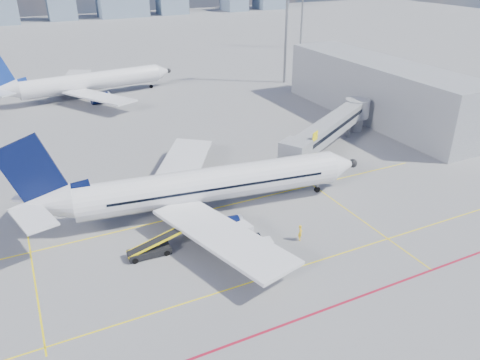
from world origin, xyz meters
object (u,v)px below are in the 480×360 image
at_px(belt_loader, 151,250).
at_px(ramp_worker, 300,233).
at_px(baggage_tug, 259,244).
at_px(second_aircraft, 84,83).
at_px(cargo_dolly, 234,237).
at_px(main_aircraft, 197,187).

height_order(belt_loader, ramp_worker, belt_loader).
bearing_deg(ramp_worker, belt_loader, 113.14).
height_order(baggage_tug, ramp_worker, ramp_worker).
distance_m(second_aircraft, ramp_worker, 64.83).
bearing_deg(belt_loader, cargo_dolly, -13.39).
xyz_separation_m(second_aircraft, baggage_tug, (5.97, -63.70, -2.39)).
relative_size(second_aircraft, ramp_worker, 21.15).
xyz_separation_m(baggage_tug, cargo_dolly, (-1.95, 1.75, 0.37)).
xyz_separation_m(main_aircraft, baggage_tug, (2.59, -10.01, -2.39)).
relative_size(baggage_tug, ramp_worker, 1.51).
bearing_deg(main_aircraft, second_aircraft, 101.22).
distance_m(cargo_dolly, belt_loader, 8.41).
distance_m(second_aircraft, cargo_dolly, 62.12).
bearing_deg(baggage_tug, cargo_dolly, 147.35).
bearing_deg(main_aircraft, baggage_tug, -67.86).
bearing_deg(cargo_dolly, baggage_tug, -50.71).
height_order(cargo_dolly, ramp_worker, cargo_dolly).
height_order(main_aircraft, belt_loader, main_aircraft).
distance_m(baggage_tug, ramp_worker, 4.80).
bearing_deg(ramp_worker, cargo_dolly, 112.94).
distance_m(second_aircraft, baggage_tug, 64.03).
xyz_separation_m(baggage_tug, ramp_worker, (4.79, -0.19, 0.06)).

